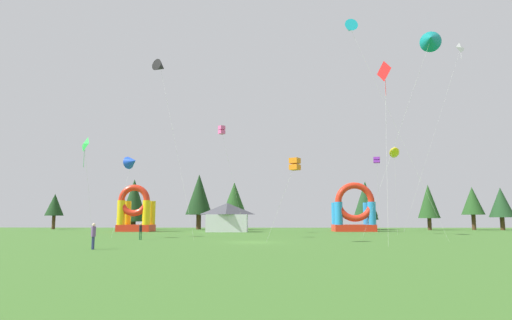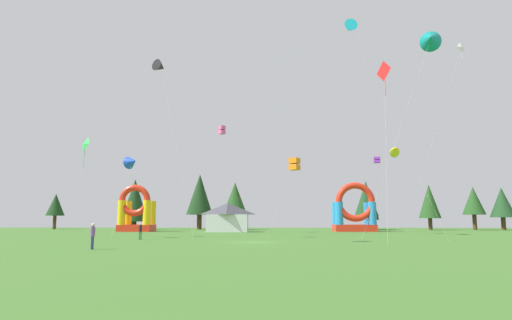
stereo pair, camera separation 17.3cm
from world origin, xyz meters
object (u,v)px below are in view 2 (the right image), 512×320
at_px(kite_orange_box, 294,164).
at_px(kite_yellow_parafoil, 395,153).
at_px(inflatable_yellow_castle, 354,214).
at_px(inflatable_blue_arch, 136,214).
at_px(person_midfield, 93,234).
at_px(festival_tent, 228,217).
at_px(kite_white_diamond, 461,49).
at_px(kite_red_diamond, 385,73).
at_px(kite_black_delta, 160,67).
at_px(kite_blue_delta, 132,162).
at_px(kite_teal_delta, 431,39).
at_px(kite_purple_box, 377,160).
at_px(kite_pink_box, 222,130).
at_px(person_far_side, 140,230).
at_px(kite_green_diamond, 84,145).
at_px(kite_cyan_delta, 350,28).

bearing_deg(kite_orange_box, kite_yellow_parafoil, 50.91).
distance_m(inflatable_yellow_castle, inflatable_blue_arch, 34.99).
xyz_separation_m(person_midfield, inflatable_blue_arch, (-9.14, 40.00, 1.75)).
relative_size(inflatable_yellow_castle, festival_tent, 1.25).
bearing_deg(inflatable_yellow_castle, kite_white_diamond, -27.83).
distance_m(kite_red_diamond, kite_black_delta, 23.51).
bearing_deg(kite_blue_delta, kite_teal_delta, -11.46).
bearing_deg(kite_yellow_parafoil, inflatable_yellow_castle, 99.28).
xyz_separation_m(kite_yellow_parafoil, kite_purple_box, (-1.43, 3.40, -0.51)).
bearing_deg(kite_purple_box, kite_teal_delta, -84.37).
height_order(kite_black_delta, inflatable_blue_arch, kite_black_delta).
distance_m(kite_teal_delta, person_midfield, 36.48).
bearing_deg(inflatable_blue_arch, kite_teal_delta, -36.09).
xyz_separation_m(kite_pink_box, inflatable_blue_arch, (-14.59, 8.52, -11.85)).
bearing_deg(person_midfield, kite_purple_box, 93.43).
distance_m(kite_black_delta, inflatable_yellow_castle, 39.43).
bearing_deg(festival_tent, kite_teal_delta, -48.55).
xyz_separation_m(kite_blue_delta, kite_black_delta, (3.97, -4.07, 9.77)).
bearing_deg(person_far_side, kite_black_delta, -130.72).
height_order(kite_green_diamond, kite_white_diamond, kite_white_diamond).
height_order(kite_teal_delta, kite_black_delta, kite_teal_delta).
xyz_separation_m(kite_green_diamond, kite_cyan_delta, (27.54, -6.07, 10.11)).
xyz_separation_m(kite_green_diamond, kite_teal_delta, (36.20, -3.09, 10.13)).
xyz_separation_m(kite_black_delta, person_midfield, (-0.49, -14.96, -17.21)).
height_order(kite_red_diamond, kite_black_delta, kite_black_delta).
bearing_deg(kite_cyan_delta, person_far_side, 169.85).
xyz_separation_m(kite_white_diamond, festival_tent, (-35.10, 5.35, -24.81)).
height_order(kite_green_diamond, kite_black_delta, kite_black_delta).
relative_size(kite_black_delta, inflatable_blue_arch, 2.56).
xyz_separation_m(kite_black_delta, festival_tent, (5.24, 23.39, -16.05)).
relative_size(kite_green_diamond, person_far_side, 6.48).
distance_m(person_midfield, festival_tent, 38.79).
bearing_deg(person_far_side, kite_white_diamond, -164.16).
bearing_deg(kite_teal_delta, kite_orange_box, -165.24).
relative_size(kite_white_diamond, festival_tent, 4.47).
distance_m(kite_red_diamond, kite_white_diamond, 33.99).
bearing_deg(festival_tent, person_far_side, -104.05).
bearing_deg(kite_teal_delta, person_midfield, -156.25).
bearing_deg(kite_cyan_delta, kite_yellow_parafoil, 62.70).
xyz_separation_m(kite_blue_delta, person_far_side, (2.93, -5.81, -7.54)).
relative_size(kite_blue_delta, inflatable_blue_arch, 1.26).
xyz_separation_m(person_midfield, inflatable_yellow_castle, (25.85, 40.91, 1.78)).
bearing_deg(kite_cyan_delta, person_midfield, -154.27).
bearing_deg(inflatable_blue_arch, person_midfield, -77.13).
distance_m(kite_purple_box, kite_orange_box, 24.14).
bearing_deg(kite_teal_delta, person_far_side, 178.66).
distance_m(kite_red_diamond, person_far_side, 27.44).
bearing_deg(person_far_side, kite_purple_box, -159.31).
distance_m(kite_orange_box, kite_black_delta, 18.99).
relative_size(person_far_side, festival_tent, 0.26).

